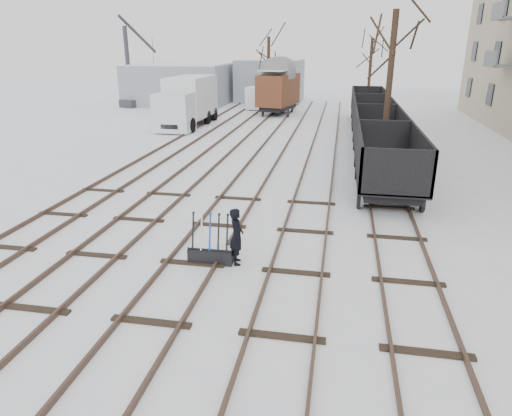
{
  "coord_description": "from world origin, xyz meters",
  "views": [
    {
      "loc": [
        3.98,
        -11.3,
        5.99
      ],
      "look_at": [
        1.54,
        1.79,
        1.2
      ],
      "focal_mm": 32.0,
      "sensor_mm": 36.0,
      "label": 1
    }
  ],
  "objects_px": {
    "freight_wagon_a": "(387,171)",
    "panel_van": "(266,97)",
    "ground_frame": "(211,253)",
    "crane": "(131,84)",
    "box_van_wagon": "(278,89)",
    "lorry": "(187,101)",
    "worker": "(237,236)"
  },
  "relations": [
    {
      "from": "worker",
      "to": "crane",
      "type": "relative_size",
      "value": 0.19
    },
    {
      "from": "panel_van",
      "to": "worker",
      "type": "bearing_deg",
      "value": -65.07
    },
    {
      "from": "ground_frame",
      "to": "crane",
      "type": "relative_size",
      "value": 0.17
    },
    {
      "from": "ground_frame",
      "to": "box_van_wagon",
      "type": "height_order",
      "value": "box_van_wagon"
    },
    {
      "from": "freight_wagon_a",
      "to": "box_van_wagon",
      "type": "relative_size",
      "value": 1.16
    },
    {
      "from": "lorry",
      "to": "crane",
      "type": "xyz_separation_m",
      "value": [
        -9.31,
        10.01,
        0.39
      ]
    },
    {
      "from": "box_van_wagon",
      "to": "crane",
      "type": "height_order",
      "value": "crane"
    },
    {
      "from": "freight_wagon_a",
      "to": "ground_frame",
      "type": "bearing_deg",
      "value": -125.83
    },
    {
      "from": "ground_frame",
      "to": "panel_van",
      "type": "bearing_deg",
      "value": 95.23
    },
    {
      "from": "worker",
      "to": "box_van_wagon",
      "type": "xyz_separation_m",
      "value": [
        -2.97,
        29.86,
        1.42
      ]
    },
    {
      "from": "panel_van",
      "to": "crane",
      "type": "distance_m",
      "value": 13.67
    },
    {
      "from": "ground_frame",
      "to": "worker",
      "type": "distance_m",
      "value": 0.94
    },
    {
      "from": "lorry",
      "to": "ground_frame",
      "type": "bearing_deg",
      "value": -69.04
    },
    {
      "from": "lorry",
      "to": "panel_van",
      "type": "distance_m",
      "value": 12.26
    },
    {
      "from": "freight_wagon_a",
      "to": "panel_van",
      "type": "xyz_separation_m",
      "value": [
        -9.46,
        26.32,
        0.13
      ]
    },
    {
      "from": "freight_wagon_a",
      "to": "crane",
      "type": "distance_m",
      "value": 33.88
    },
    {
      "from": "ground_frame",
      "to": "worker",
      "type": "bearing_deg",
      "value": 6.17
    },
    {
      "from": "ground_frame",
      "to": "lorry",
      "type": "distance_m",
      "value": 23.96
    },
    {
      "from": "box_van_wagon",
      "to": "lorry",
      "type": "height_order",
      "value": "box_van_wagon"
    },
    {
      "from": "worker",
      "to": "freight_wagon_a",
      "type": "distance_m",
      "value": 8.89
    },
    {
      "from": "worker",
      "to": "box_van_wagon",
      "type": "bearing_deg",
      "value": -9.25
    },
    {
      "from": "freight_wagon_a",
      "to": "box_van_wagon",
      "type": "distance_m",
      "value": 23.68
    },
    {
      "from": "crane",
      "to": "panel_van",
      "type": "bearing_deg",
      "value": 25.71
    },
    {
      "from": "crane",
      "to": "lorry",
      "type": "bearing_deg",
      "value": -27.57
    },
    {
      "from": "lorry",
      "to": "crane",
      "type": "distance_m",
      "value": 13.67
    },
    {
      "from": "lorry",
      "to": "worker",
      "type": "bearing_deg",
      "value": -67.28
    },
    {
      "from": "box_van_wagon",
      "to": "panel_van",
      "type": "distance_m",
      "value": 4.48
    },
    {
      "from": "lorry",
      "to": "panel_van",
      "type": "xyz_separation_m",
      "value": [
        4.24,
        11.48,
        -0.75
      ]
    },
    {
      "from": "ground_frame",
      "to": "crane",
      "type": "bearing_deg",
      "value": 116.91
    },
    {
      "from": "ground_frame",
      "to": "freight_wagon_a",
      "type": "bearing_deg",
      "value": 52.75
    },
    {
      "from": "freight_wagon_a",
      "to": "worker",
      "type": "bearing_deg",
      "value": -122.28
    },
    {
      "from": "ground_frame",
      "to": "lorry",
      "type": "xyz_separation_m",
      "value": [
        -8.2,
        22.46,
        1.6
      ]
    }
  ]
}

